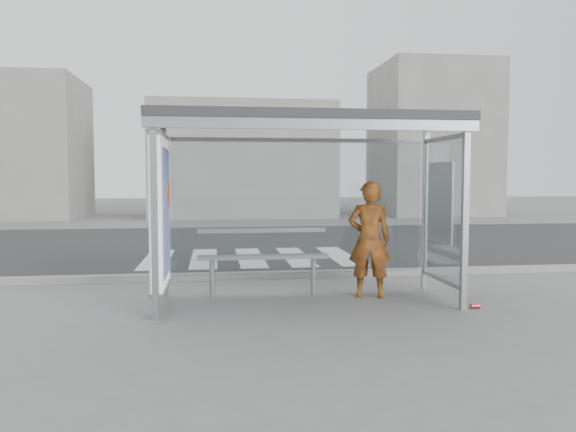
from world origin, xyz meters
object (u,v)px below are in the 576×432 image
Objects in this scene: person at (369,240)px; soda_can at (475,306)px; bus_shelter at (279,161)px; bench at (263,257)px.

soda_can is (1.22, -0.88, -0.82)m from person.
bus_shelter reaches higher than bench.
person is 0.88× the size of bench.
bus_shelter is 1.48m from bench.
person is 1.58m from bench.
bus_shelter is 1.77m from person.
soda_can is at bearing -15.31° from bus_shelter.
person is 1.72m from soda_can.
bus_shelter is 2.20× the size of bench.
soda_can is at bearing 158.30° from person.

